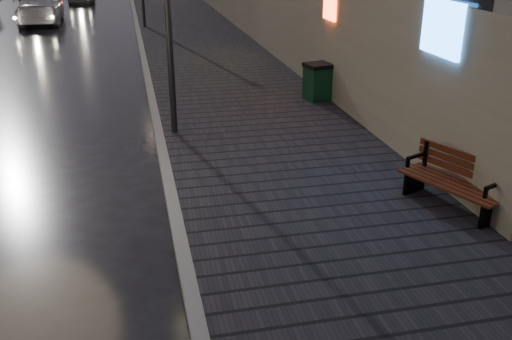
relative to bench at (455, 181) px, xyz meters
The scene contains 6 objects.
ground 6.07m from the bench, 168.30° to the right, with size 120.00×120.00×0.00m, color black.
sidewalk 19.88m from the bench, 95.82° to the left, with size 4.60×58.00×0.15m, color black.
curb 20.27m from the bench, 102.58° to the left, with size 0.20×58.00×0.15m, color slate.
bench is the anchor object (origin of this frame).
trash_bin 6.62m from the bench, 90.99° to the left, with size 0.76×0.76×0.97m.
taxi_mid 25.68m from the bench, 110.79° to the left, with size 2.08×5.11×1.48m, color silver.
Camera 1 is at (0.99, -6.22, 4.26)m, focal length 40.00 mm.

